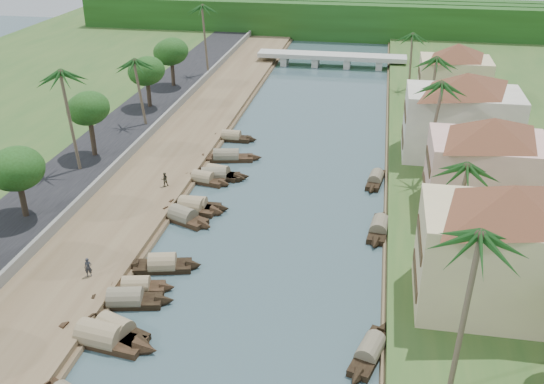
% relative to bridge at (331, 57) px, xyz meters
% --- Properties ---
extents(ground, '(220.00, 220.00, 0.00)m').
position_rel_bridge_xyz_m(ground, '(-0.00, -72.00, -1.72)').
color(ground, '#384F54').
rests_on(ground, ground).
extents(left_bank, '(10.00, 180.00, 0.80)m').
position_rel_bridge_xyz_m(left_bank, '(-16.00, -52.00, -1.32)').
color(left_bank, brown).
rests_on(left_bank, ground).
extents(right_bank, '(16.00, 180.00, 1.20)m').
position_rel_bridge_xyz_m(right_bank, '(19.00, -52.00, -1.12)').
color(right_bank, '#2C5020').
rests_on(right_bank, ground).
extents(road, '(8.00, 180.00, 1.40)m').
position_rel_bridge_xyz_m(road, '(-24.50, -52.00, -1.02)').
color(road, black).
rests_on(road, ground).
extents(retaining_wall, '(0.40, 180.00, 1.10)m').
position_rel_bridge_xyz_m(retaining_wall, '(-20.20, -52.00, -0.37)').
color(retaining_wall, slate).
rests_on(retaining_wall, left_bank).
extents(treeline, '(120.00, 14.00, 8.00)m').
position_rel_bridge_xyz_m(treeline, '(-0.00, 28.00, 2.28)').
color(treeline, '#1A3C10').
rests_on(treeline, ground).
extents(bridge, '(28.00, 4.00, 2.40)m').
position_rel_bridge_xyz_m(bridge, '(0.00, 0.00, 0.00)').
color(bridge, '#ADACA1').
rests_on(bridge, ground).
extents(building_near, '(14.85, 14.85, 10.20)m').
position_rel_bridge_xyz_m(building_near, '(18.99, -74.00, 4.66)').
color(building_near, tan).
rests_on(building_near, right_bank).
extents(building_mid, '(14.11, 14.11, 9.70)m').
position_rel_bridge_xyz_m(building_mid, '(19.99, -58.00, 4.41)').
color(building_mid, beige).
rests_on(building_mid, right_bank).
extents(building_far, '(15.59, 15.59, 10.20)m').
position_rel_bridge_xyz_m(building_far, '(18.99, -44.00, 4.66)').
color(building_far, silver).
rests_on(building_far, right_bank).
extents(building_distant, '(12.62, 12.62, 9.20)m').
position_rel_bridge_xyz_m(building_distant, '(19.99, -24.00, 4.16)').
color(building_distant, tan).
rests_on(building_distant, right_bank).
extents(sampan_1, '(7.66, 4.29, 2.24)m').
position_rel_bridge_xyz_m(sampan_1, '(-8.98, -81.17, -1.31)').
color(sampan_1, black).
rests_on(sampan_1, ground).
extents(sampan_2, '(9.72, 3.16, 2.48)m').
position_rel_bridge_xyz_m(sampan_2, '(-9.69, -82.18, -1.30)').
color(sampan_2, black).
rests_on(sampan_2, ground).
extents(sampan_3, '(8.23, 3.24, 2.18)m').
position_rel_bridge_xyz_m(sampan_3, '(-9.65, -77.54, -1.31)').
color(sampan_3, black).
rests_on(sampan_3, ground).
extents(sampan_4, '(6.75, 2.77, 1.92)m').
position_rel_bridge_xyz_m(sampan_4, '(-9.47, -75.66, -1.32)').
color(sampan_4, black).
rests_on(sampan_4, ground).
extents(sampan_5, '(7.24, 3.29, 2.25)m').
position_rel_bridge_xyz_m(sampan_5, '(-8.42, -72.14, -1.31)').
color(sampan_5, black).
rests_on(sampan_5, ground).
extents(sampan_6, '(7.53, 4.46, 2.23)m').
position_rel_bridge_xyz_m(sampan_6, '(-9.35, -63.39, -1.31)').
color(sampan_6, black).
rests_on(sampan_6, ground).
extents(sampan_7, '(7.82, 1.95, 2.09)m').
position_rel_bridge_xyz_m(sampan_7, '(-8.98, -60.78, -1.31)').
color(sampan_7, black).
rests_on(sampan_7, ground).
extents(sampan_8, '(7.59, 2.70, 2.29)m').
position_rel_bridge_xyz_m(sampan_8, '(-9.09, -61.21, -1.30)').
color(sampan_8, black).
rests_on(sampan_8, ground).
extents(sampan_9, '(8.58, 3.31, 2.14)m').
position_rel_bridge_xyz_m(sampan_9, '(-8.81, -53.31, -1.31)').
color(sampan_9, black).
rests_on(sampan_9, ground).
extents(sampan_10, '(7.14, 2.89, 1.97)m').
position_rel_bridge_xyz_m(sampan_10, '(-9.84, -54.31, -1.31)').
color(sampan_10, black).
rests_on(sampan_10, ground).
extents(sampan_11, '(7.50, 3.00, 2.12)m').
position_rel_bridge_xyz_m(sampan_11, '(-8.57, -52.54, -1.31)').
color(sampan_11, black).
rests_on(sampan_11, ground).
extents(sampan_12, '(9.28, 3.44, 2.18)m').
position_rel_bridge_xyz_m(sampan_12, '(-8.77, -47.62, -1.31)').
color(sampan_12, black).
rests_on(sampan_12, ground).
extents(sampan_13, '(7.24, 1.78, 2.01)m').
position_rel_bridge_xyz_m(sampan_13, '(-9.74, -40.91, -1.31)').
color(sampan_13, black).
rests_on(sampan_13, ground).
extents(sampan_14, '(3.60, 7.76, 1.91)m').
position_rel_bridge_xyz_m(sampan_14, '(9.90, -80.17, -1.32)').
color(sampan_14, black).
rests_on(sampan_14, ground).
extents(sampan_15, '(2.47, 7.75, 2.06)m').
position_rel_bridge_xyz_m(sampan_15, '(10.22, -62.18, -1.31)').
color(sampan_15, black).
rests_on(sampan_15, ground).
extents(sampan_16, '(2.39, 7.33, 1.82)m').
position_rel_bridge_xyz_m(sampan_16, '(9.59, -50.85, -1.32)').
color(sampan_16, black).
rests_on(sampan_16, ground).
extents(canoe_1, '(5.06, 0.93, 0.82)m').
position_rel_bridge_xyz_m(canoe_1, '(-9.37, -77.02, -1.62)').
color(canoe_1, black).
rests_on(canoe_1, ground).
extents(canoe_2, '(4.94, 2.90, 0.75)m').
position_rel_bridge_xyz_m(canoe_2, '(-8.98, -53.84, -1.62)').
color(canoe_2, black).
rests_on(canoe_2, ground).
extents(palm_0, '(3.20, 3.20, 13.16)m').
position_rel_bridge_xyz_m(palm_0, '(15.00, -84.00, 10.79)').
color(palm_0, brown).
rests_on(palm_0, ground).
extents(palm_1, '(3.20, 3.20, 10.32)m').
position_rel_bridge_xyz_m(palm_1, '(16.00, -67.71, 8.06)').
color(palm_1, brown).
rests_on(palm_1, ground).
extents(palm_2, '(3.20, 3.20, 12.29)m').
position_rel_bridge_xyz_m(palm_2, '(15.00, -50.92, 9.95)').
color(palm_2, brown).
rests_on(palm_2, ground).
extents(palm_3, '(3.20, 3.20, 11.27)m').
position_rel_bridge_xyz_m(palm_3, '(16.00, -35.85, 8.97)').
color(palm_3, brown).
rests_on(palm_3, ground).
extents(palm_5, '(3.20, 3.20, 12.82)m').
position_rel_bridge_xyz_m(palm_5, '(-24.00, -56.05, 10.65)').
color(palm_5, brown).
rests_on(palm_5, ground).
extents(palm_6, '(3.20, 3.20, 10.26)m').
position_rel_bridge_xyz_m(palm_6, '(-22.00, -40.47, 8.19)').
color(palm_6, brown).
rests_on(palm_6, ground).
extents(palm_7, '(3.20, 3.20, 10.25)m').
position_rel_bridge_xyz_m(palm_7, '(14.00, -16.29, 7.98)').
color(palm_7, brown).
rests_on(palm_7, ground).
extents(palm_8, '(3.20, 3.20, 13.01)m').
position_rel_bridge_xyz_m(palm_8, '(-20.50, -13.85, 10.84)').
color(palm_8, brown).
rests_on(palm_8, ground).
extents(tree_2, '(5.00, 5.00, 7.06)m').
position_rel_bridge_xyz_m(tree_2, '(-24.00, -67.43, 4.60)').
color(tree_2, '#443426').
rests_on(tree_2, ground).
extents(tree_3, '(4.59, 4.59, 7.74)m').
position_rel_bridge_xyz_m(tree_3, '(-24.00, -51.83, 5.41)').
color(tree_3, '#443426').
rests_on(tree_3, ground).
extents(tree_4, '(4.81, 4.81, 7.27)m').
position_rel_bridge_xyz_m(tree_4, '(-24.00, -33.02, 4.88)').
color(tree_4, '#443426').
rests_on(tree_4, ground).
extents(tree_5, '(5.02, 5.02, 7.60)m').
position_rel_bridge_xyz_m(tree_5, '(-24.00, -21.98, 5.13)').
color(tree_5, '#443426').
rests_on(tree_5, ground).
extents(tree_6, '(4.67, 4.67, 7.10)m').
position_rel_bridge_xyz_m(tree_6, '(24.00, -42.66, 4.57)').
color(tree_6, '#443426').
rests_on(tree_6, ground).
extents(person_near, '(0.72, 0.59, 1.72)m').
position_rel_bridge_xyz_m(person_near, '(-13.71, -75.35, -0.06)').
color(person_near, '#26292E').
rests_on(person_near, left_bank).
extents(person_far, '(0.97, 0.91, 1.59)m').
position_rel_bridge_xyz_m(person_far, '(-13.23, -57.50, -0.13)').
color(person_far, '#373426').
rests_on(person_far, left_bank).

